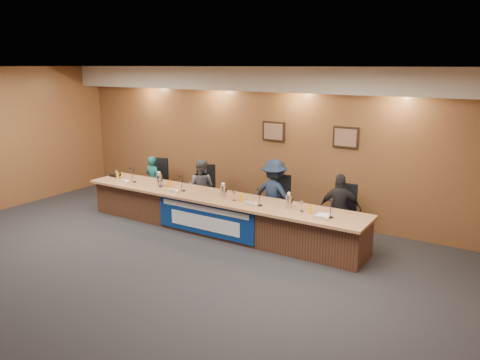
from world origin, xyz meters
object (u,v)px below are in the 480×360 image
(carafe_right, at_px, (289,202))
(carafe_left, at_px, (159,180))
(panelist_b, at_px, (201,187))
(office_chair_c, at_px, (276,205))
(panelist_d, at_px, (340,209))
(office_chair_d, at_px, (341,217))
(carafe_mid, at_px, (223,191))
(panelist_a, at_px, (153,181))
(panelist_c, at_px, (274,195))
(office_chair_a, at_px, (156,184))
(office_chair_b, at_px, (204,192))
(banner, at_px, (205,219))
(dais_body, at_px, (217,214))
(speakerphone, at_px, (116,176))

(carafe_right, bearing_deg, carafe_left, -179.68)
(panelist_b, height_order, office_chair_c, panelist_b)
(panelist_d, distance_m, office_chair_c, 1.38)
(carafe_left, bearing_deg, office_chair_d, 13.13)
(carafe_left, bearing_deg, carafe_right, 0.32)
(office_chair_c, height_order, carafe_mid, carafe_mid)
(panelist_a, relative_size, panelist_c, 0.82)
(office_chair_a, bearing_deg, office_chair_d, -16.09)
(office_chair_c, relative_size, carafe_mid, 2.08)
(carafe_right, bearing_deg, office_chair_a, 167.78)
(office_chair_b, bearing_deg, banner, -75.75)
(office_chair_d, bearing_deg, office_chair_b, 177.52)
(office_chair_c, xyz_separation_m, office_chair_d, (1.37, 0.00, 0.00))
(panelist_a, bearing_deg, banner, 154.54)
(dais_body, height_order, panelist_c, panelist_c)
(banner, relative_size, carafe_left, 8.91)
(panelist_d, distance_m, office_chair_b, 3.19)
(banner, relative_size, office_chair_b, 4.58)
(carafe_left, distance_m, carafe_mid, 1.62)
(banner, distance_m, carafe_left, 1.56)
(banner, distance_m, speakerphone, 2.91)
(banner, xyz_separation_m, panelist_b, (-0.92, 1.12, 0.25))
(office_chair_d, bearing_deg, carafe_left, -169.35)
(banner, height_order, panelist_b, panelist_b)
(panelist_b, height_order, carafe_mid, panelist_b)
(panelist_c, xyz_separation_m, office_chair_b, (-1.81, 0.10, -0.24))
(banner, distance_m, panelist_b, 1.47)
(panelist_b, bearing_deg, carafe_right, 151.64)
(panelist_b, height_order, panelist_c, panelist_c)
(panelist_b, relative_size, panelist_c, 0.87)
(panelist_a, bearing_deg, carafe_right, 169.53)
(office_chair_c, height_order, office_chair_d, same)
(office_chair_a, xyz_separation_m, office_chair_b, (1.40, 0.00, 0.00))
(banner, xyz_separation_m, panelist_a, (-2.32, 1.12, 0.21))
(banner, relative_size, panelist_b, 1.76)
(carafe_left, bearing_deg, panelist_b, 55.90)
(office_chair_a, xyz_separation_m, carafe_right, (3.91, -0.85, 0.39))
(dais_body, xyz_separation_m, office_chair_b, (-0.92, 0.81, 0.13))
(banner, relative_size, carafe_mid, 9.54)
(panelist_b, xyz_separation_m, office_chair_c, (1.81, 0.10, -0.15))
(office_chair_d, bearing_deg, speakerphone, -174.01)
(panelist_c, xyz_separation_m, office_chair_d, (1.37, 0.10, -0.24))
(panelist_a, bearing_deg, dais_body, 163.41)
(panelist_b, relative_size, office_chair_a, 2.61)
(panelist_d, relative_size, carafe_left, 5.32)
(office_chair_c, bearing_deg, banner, -131.25)
(office_chair_c, bearing_deg, carafe_left, -164.64)
(office_chair_c, bearing_deg, panelist_b, 178.20)
(dais_body, height_order, panelist_b, panelist_b)
(carafe_mid, xyz_separation_m, carafe_right, (1.41, -0.00, 0.01))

